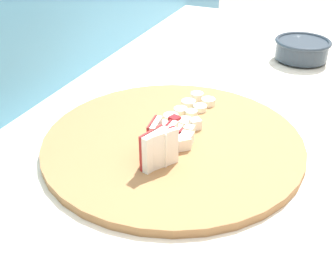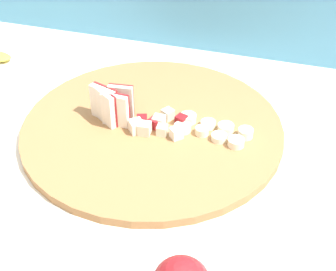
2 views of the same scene
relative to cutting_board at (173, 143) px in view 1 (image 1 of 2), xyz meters
The scene contains 6 objects.
tile_backsplash 0.42m from the cutting_board, 68.70° to the left, with size 2.40×0.04×1.38m, color #4C8EB2.
cutting_board is the anchor object (origin of this frame).
apple_wedge_fan 0.08m from the cutting_board, behind, with size 0.08×0.05×0.06m.
apple_dice_pile 0.02m from the cutting_board, 43.29° to the right, with size 0.10×0.08×0.02m.
banana_slice_rows 0.11m from the cutting_board, ahead, with size 0.13×0.07×0.02m.
ceramic_bowl 0.53m from the cutting_board, 15.87° to the right, with size 0.14×0.14×0.06m.
Camera 1 is at (-0.73, -0.14, 1.31)m, focal length 46.38 mm.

